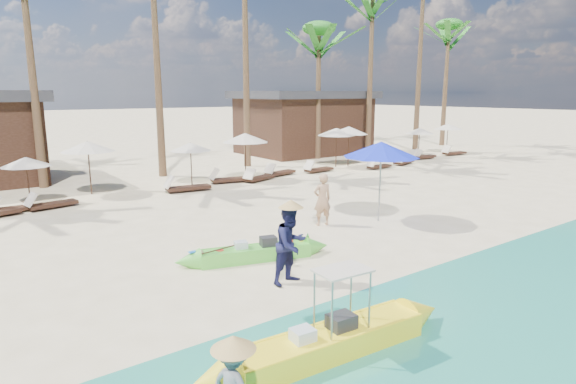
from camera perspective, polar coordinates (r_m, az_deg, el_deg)
ground at (r=12.46m, az=0.53°, el=-7.96°), size 240.00×240.00×0.00m
wet_sand_strip at (r=9.29m, az=20.06°, el=-15.88°), size 240.00×4.50×0.01m
green_canoe at (r=12.38m, az=-3.91°, el=-7.18°), size 4.44×1.54×0.58m
yellow_canoe at (r=8.20m, az=5.04°, el=-17.23°), size 5.50×0.97×1.43m
tourist at (r=15.40m, az=4.09°, el=-0.89°), size 0.69×0.53×1.69m
vendor_green at (r=10.71m, az=0.34°, el=-6.22°), size 0.97×0.81×1.79m
vendor_yellow at (r=6.35m, az=-6.39°, el=-21.70°), size 0.57×0.76×1.05m
blue_umbrella at (r=15.89m, az=10.99°, el=4.97°), size 2.46×2.46×2.65m
resort_parasol_4 at (r=20.48m, az=-28.64°, el=3.16°), size 1.79×1.79×1.84m
lounger_4_right at (r=19.73m, az=-29.55°, el=-1.56°), size 1.69×0.61×0.56m
resort_parasol_5 at (r=21.55m, az=-22.65°, el=5.01°), size 2.18×2.18×2.24m
lounger_5_left at (r=19.71m, az=-26.47°, el=-1.23°), size 1.85×0.85×0.61m
resort_parasol_6 at (r=22.45m, az=-11.49°, el=5.29°), size 1.92×1.92×1.97m
lounger_6_left at (r=21.16m, az=-12.11°, el=0.62°), size 2.05×0.89×0.67m
lounger_6_right at (r=22.91m, az=-7.15°, el=1.61°), size 1.99×0.97×0.65m
resort_parasol_7 at (r=23.26m, az=-5.10°, el=6.42°), size 2.23×2.23×2.30m
lounger_7_left at (r=23.17m, az=-3.62°, el=1.75°), size 1.86×1.07×0.61m
lounger_7_right at (r=24.65m, az=-1.13°, el=2.40°), size 1.92×0.91×0.63m
resort_parasol_8 at (r=27.61m, az=5.77°, el=7.11°), size 2.17×2.17×2.23m
lounger_8_left at (r=25.81m, az=3.49°, el=2.78°), size 1.82×0.67×0.61m
resort_parasol_9 at (r=28.07m, az=7.22°, el=7.27°), size 2.23×2.23×2.30m
lounger_9_left at (r=27.43m, az=10.61°, el=3.10°), size 1.66×0.59×0.56m
lounger_9_right at (r=29.37m, az=13.48°, el=3.60°), size 2.00×1.12×0.65m
resort_parasol_10 at (r=32.94m, az=15.33°, el=7.01°), size 1.87×1.87×1.93m
lounger_10_left at (r=32.37m, az=15.79°, el=4.15°), size 1.71×0.62×0.57m
lounger_10_right at (r=31.92m, az=15.34°, el=4.08°), size 1.78×0.92×0.58m
resort_parasol_11 at (r=35.96m, az=18.44°, el=7.37°), size 1.99×1.99×2.05m
lounger_11_left at (r=34.73m, az=18.97°, el=4.48°), size 1.91×0.80×0.63m
palm_6 at (r=31.22m, az=3.67°, el=16.93°), size 2.08×2.08×8.51m
palm_7 at (r=33.35m, az=9.95°, el=19.81°), size 2.08×2.08×11.08m
palm_8 at (r=36.63m, az=15.68°, el=20.69°), size 2.08×2.08×12.70m
palm_9 at (r=41.30m, az=18.46°, el=16.49°), size 2.08×2.08×9.82m
pavilion_east at (r=34.20m, az=1.85°, el=8.34°), size 8.80×6.60×4.30m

